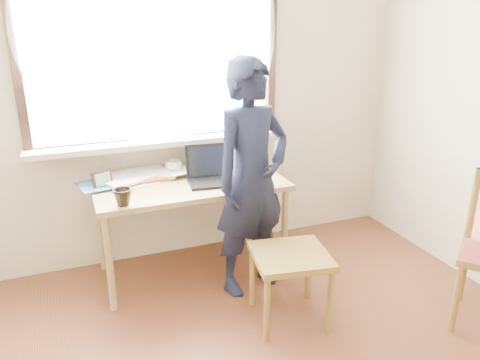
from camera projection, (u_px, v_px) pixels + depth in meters
name	position (u px, v px, depth m)	size (l,w,h in m)	color
room_shell	(303.00, 60.00, 1.69)	(3.52, 4.02, 2.61)	beige
desk	(190.00, 192.00, 3.26)	(1.31, 0.65, 0.70)	olive
laptop	(213.00, 173.00, 3.24)	(0.39, 0.33, 0.24)	black
mug_white	(174.00, 167.00, 3.40)	(0.12, 0.12, 0.10)	white
mug_dark	(123.00, 197.00, 2.82)	(0.11, 0.11, 0.10)	black
mouse	(259.00, 176.00, 3.31)	(0.09, 0.06, 0.03)	black
desk_clutter	(147.00, 177.00, 3.26)	(0.83, 0.50, 0.05)	white
book_a	(137.00, 178.00, 3.29)	(0.18, 0.24, 0.02)	white
book_b	(240.00, 164.00, 3.58)	(0.19, 0.26, 0.02)	white
picture_frame	(102.00, 180.00, 3.11)	(0.13, 0.07, 0.11)	black
work_chair	(290.00, 264.00, 2.81)	(0.51, 0.49, 0.45)	brown
person	(252.00, 179.00, 3.04)	(0.57, 0.37, 1.56)	black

